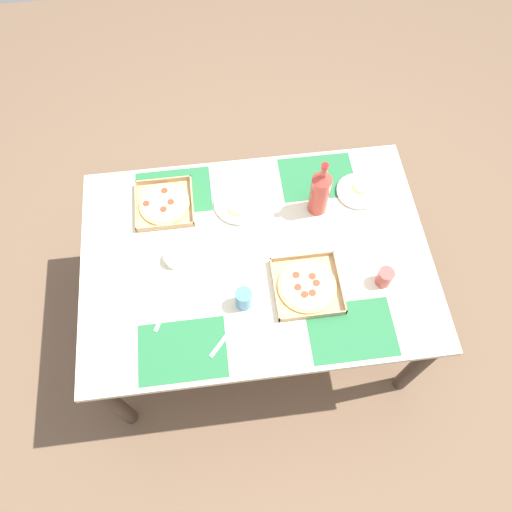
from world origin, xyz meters
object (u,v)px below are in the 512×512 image
at_px(pizza_box_center, 165,204).
at_px(pizza_box_edge_far, 307,286).
at_px(plate_far_right, 239,204).
at_px(cup_spare, 244,299).
at_px(condiment_bowl, 174,258).
at_px(soda_bottle, 320,192).
at_px(cup_clear_right, 385,277).
at_px(plate_middle, 358,191).

xyz_separation_m(pizza_box_center, pizza_box_edge_far, (-0.59, 0.50, -0.00)).
bearing_deg(plate_far_right, pizza_box_edge_far, 118.35).
xyz_separation_m(pizza_box_center, plate_far_right, (-0.35, 0.04, -0.00)).
xyz_separation_m(cup_spare, condiment_bowl, (0.28, -0.24, -0.03)).
height_order(pizza_box_center, plate_far_right, pizza_box_center).
relative_size(plate_far_right, condiment_bowl, 2.53).
bearing_deg(soda_bottle, pizza_box_center, -8.13).
height_order(pizza_box_edge_far, cup_clear_right, cup_clear_right).
xyz_separation_m(pizza_box_edge_far, plate_middle, (-0.33, -0.46, -0.00)).
bearing_deg(cup_spare, pizza_box_edge_far, -171.63).
bearing_deg(pizza_box_center, cup_spare, 120.27).
distance_m(pizza_box_center, cup_spare, 0.63).
xyz_separation_m(plate_middle, soda_bottle, (0.21, 0.06, 0.12)).
height_order(soda_bottle, cup_clear_right, soda_bottle).
relative_size(plate_far_right, soda_bottle, 0.72).
relative_size(plate_middle, condiment_bowl, 2.24).
distance_m(plate_far_right, cup_clear_right, 0.75).
height_order(cup_spare, cup_clear_right, cup_spare).
bearing_deg(pizza_box_edge_far, cup_spare, 8.37).
bearing_deg(plate_middle, pizza_box_edge_far, 54.56).
bearing_deg(pizza_box_edge_far, soda_bottle, -106.31).
distance_m(plate_far_right, condiment_bowl, 0.40).
distance_m(pizza_box_edge_far, plate_middle, 0.57).
xyz_separation_m(plate_far_right, cup_spare, (0.03, 0.50, 0.04)).
xyz_separation_m(cup_spare, cup_clear_right, (-0.61, -0.03, -0.01)).
relative_size(pizza_box_edge_far, soda_bottle, 0.89).
xyz_separation_m(pizza_box_center, plate_middle, (-0.92, 0.04, -0.00)).
xyz_separation_m(pizza_box_edge_far, plate_far_right, (0.25, -0.46, -0.00)).
bearing_deg(pizza_box_edge_far, plate_middle, -125.44).
bearing_deg(pizza_box_center, pizza_box_edge_far, 139.92).
xyz_separation_m(soda_bottle, cup_spare, (0.39, 0.44, -0.08)).
bearing_deg(pizza_box_center, plate_far_right, 173.09).
bearing_deg(cup_clear_right, plate_far_right, -39.11).
height_order(pizza_box_center, condiment_bowl, condiment_bowl).
relative_size(cup_clear_right, condiment_bowl, 0.96).
xyz_separation_m(plate_middle, cup_clear_right, (-0.00, 0.47, 0.03)).
height_order(plate_far_right, cup_spare, cup_spare).
distance_m(pizza_box_center, cup_clear_right, 1.06).
relative_size(pizza_box_center, soda_bottle, 0.83).
relative_size(plate_middle, cup_clear_right, 2.33).
xyz_separation_m(soda_bottle, condiment_bowl, (0.68, 0.20, -0.11)).
bearing_deg(plate_far_right, condiment_bowl, 39.08).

